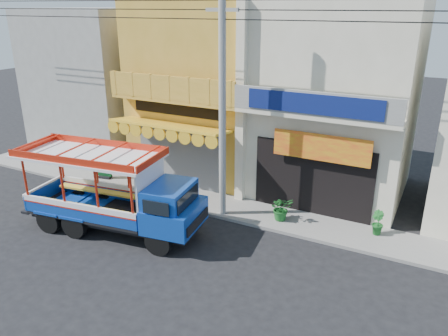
# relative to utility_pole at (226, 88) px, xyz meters

# --- Properties ---
(ground) EXTENTS (90.00, 90.00, 0.00)m
(ground) POSITION_rel_utility_pole_xyz_m (0.85, -3.30, -5.03)
(ground) COLOR black
(ground) RESTS_ON ground
(sidewalk) EXTENTS (30.00, 2.00, 0.12)m
(sidewalk) POSITION_rel_utility_pole_xyz_m (0.85, 0.70, -4.97)
(sidewalk) COLOR slate
(sidewalk) RESTS_ON ground
(shophouse_left) EXTENTS (6.00, 7.50, 8.24)m
(shophouse_left) POSITION_rel_utility_pole_xyz_m (-3.15, 4.66, -0.92)
(shophouse_left) COLOR #B78D28
(shophouse_left) RESTS_ON ground
(shophouse_right) EXTENTS (6.00, 6.75, 8.24)m
(shophouse_right) POSITION_rel_utility_pole_xyz_m (2.85, 4.66, -0.93)
(shophouse_right) COLOR beige
(shophouse_right) RESTS_ON ground
(party_pilaster) EXTENTS (0.35, 0.30, 8.00)m
(party_pilaster) POSITION_rel_utility_pole_xyz_m (-0.15, 1.55, -1.03)
(party_pilaster) COLOR beige
(party_pilaster) RESTS_ON ground
(filler_building_left) EXTENTS (6.00, 6.00, 7.60)m
(filler_building_left) POSITION_rel_utility_pole_xyz_m (-10.15, 4.70, -1.23)
(filler_building_left) COLOR gray
(filler_building_left) RESTS_ON ground
(utility_pole) EXTENTS (28.00, 0.26, 9.00)m
(utility_pole) POSITION_rel_utility_pole_xyz_m (0.00, 0.00, 0.00)
(utility_pole) COLOR gray
(utility_pole) RESTS_ON ground
(songthaew_truck) EXTENTS (6.87, 3.00, 3.10)m
(songthaew_truck) POSITION_rel_utility_pole_xyz_m (-2.57, -2.82, -3.54)
(songthaew_truck) COLOR black
(songthaew_truck) RESTS_ON ground
(green_sign) EXTENTS (0.70, 0.41, 1.07)m
(green_sign) POSITION_rel_utility_pole_xyz_m (-6.76, 0.71, -4.46)
(green_sign) COLOR black
(green_sign) RESTS_ON sidewalk
(potted_plant_a) EXTENTS (1.11, 1.09, 0.94)m
(potted_plant_a) POSITION_rel_utility_pole_xyz_m (2.06, 0.55, -4.44)
(potted_plant_a) COLOR #195A21
(potted_plant_a) RESTS_ON sidewalk
(potted_plant_b) EXTENTS (0.60, 0.61, 0.87)m
(potted_plant_b) POSITION_rel_utility_pole_xyz_m (5.45, 1.09, -4.48)
(potted_plant_b) COLOR #195A21
(potted_plant_b) RESTS_ON sidewalk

